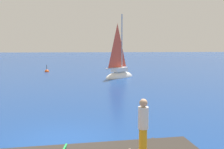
{
  "coord_description": "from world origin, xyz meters",
  "views": [
    {
      "loc": [
        1.33,
        -10.34,
        3.87
      ],
      "look_at": [
        2.91,
        14.03,
        0.83
      ],
      "focal_mm": 44.06,
      "sensor_mm": 36.0,
      "label": 1
    }
  ],
  "objects": [
    {
      "name": "ground_plane",
      "position": [
        0.0,
        0.0,
        0.0
      ],
      "size": [
        160.0,
        160.0,
        0.0
      ],
      "primitive_type": "plane",
      "color": "navy"
    },
    {
      "name": "sailboat_near",
      "position": [
        3.93,
        18.04,
        0.39
      ],
      "size": [
        3.7,
        3.47,
        7.2
      ],
      "rotation": [
        0.0,
        0.0,
        0.72
      ],
      "color": "white",
      "rests_on": "ground"
    },
    {
      "name": "person_standing",
      "position": [
        2.63,
        -3.22,
        1.56
      ],
      "size": [
        0.28,
        0.28,
        1.62
      ],
      "rotation": [
        0.0,
        0.0,
        6.11
      ],
      "color": "gold",
      "rests_on": "shore_ledge"
    },
    {
      "name": "marker_buoy",
      "position": [
        -4.56,
        23.96,
        0.01
      ],
      "size": [
        0.56,
        0.56,
        1.13
      ],
      "color": "#EA5114",
      "rests_on": "ground"
    }
  ]
}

